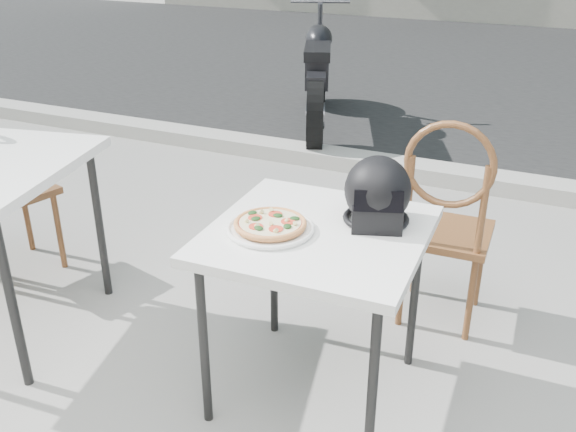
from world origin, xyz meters
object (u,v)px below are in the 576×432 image
at_px(cafe_table_main, 317,246).
at_px(cafe_chair_main, 447,214).
at_px(motorcycle, 318,76).
at_px(helmet, 378,195).
at_px(pizza, 270,223).
at_px(plate, 270,229).

bearing_deg(cafe_table_main, cafe_chair_main, 63.12).
relative_size(cafe_chair_main, motorcycle, 0.50).
distance_m(cafe_table_main, helmet, 0.30).
bearing_deg(pizza, plate, -92.86).
bearing_deg(cafe_table_main, plate, -153.09).
bearing_deg(plate, helmet, 34.71).
relative_size(plate, helmet, 1.19).
bearing_deg(pizza, motorcycle, 108.87).
xyz_separation_m(cafe_table_main, motorcycle, (-1.37, 3.46, -0.21)).
height_order(pizza, motorcycle, motorcycle).
bearing_deg(motorcycle, cafe_chair_main, -78.38).
bearing_deg(cafe_chair_main, plate, 55.20).
relative_size(cafe_table_main, motorcycle, 0.39).
height_order(cafe_table_main, motorcycle, motorcycle).
bearing_deg(plate, pizza, 87.14).
distance_m(helmet, motorcycle, 3.67).
height_order(cafe_table_main, cafe_chair_main, cafe_chair_main).
bearing_deg(pizza, cafe_table_main, 26.85).
bearing_deg(pizza, cafe_chair_main, 56.70).
height_order(plate, motorcycle, motorcycle).
bearing_deg(pizza, helmet, 34.69).
bearing_deg(helmet, motorcycle, 96.54).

